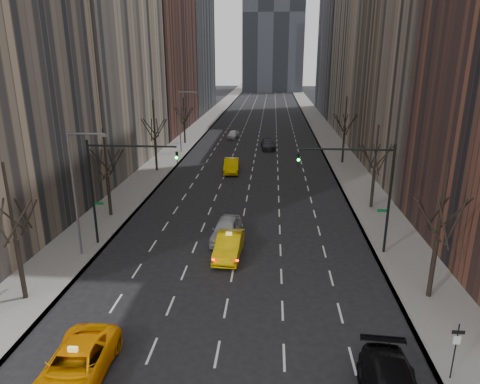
# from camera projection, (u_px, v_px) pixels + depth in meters

# --- Properties ---
(ground) EXTENTS (400.00, 400.00, 0.00)m
(ground) POSITION_uv_depth(u_px,v_px,m) (217.00, 354.00, 20.83)
(ground) COLOR black
(ground) RESTS_ON ground
(sidewalk_left) EXTENTS (4.50, 320.00, 0.15)m
(sidewalk_left) POSITION_uv_depth(u_px,v_px,m) (201.00, 126.00, 88.21)
(sidewalk_left) COLOR slate
(sidewalk_left) RESTS_ON ground
(sidewalk_right) EXTENTS (4.50, 320.00, 0.15)m
(sidewalk_right) POSITION_uv_depth(u_px,v_px,m) (321.00, 128.00, 86.44)
(sidewalk_right) COLOR slate
(sidewalk_right) RESTS_ON ground
(bld_left_far) EXTENTS (14.00, 28.00, 44.00)m
(bld_left_far) POSITION_uv_depth(u_px,v_px,m) (144.00, 10.00, 78.43)
(bld_left_far) COLOR brown
(bld_left_far) RESTS_ON ground
(tree_lw_a) EXTENTS (3.36, 3.50, 8.28)m
(tree_lw_a) POSITION_uv_depth(u_px,v_px,m) (16.00, 240.00, 24.32)
(tree_lw_a) COLOR black
(tree_lw_a) RESTS_ON ground
(tree_lw_b) EXTENTS (3.36, 3.50, 7.82)m
(tree_lw_b) POSITION_uv_depth(u_px,v_px,m) (107.00, 177.00, 37.67)
(tree_lw_b) COLOR black
(tree_lw_b) RESTS_ON ground
(tree_lw_c) EXTENTS (3.36, 3.50, 8.74)m
(tree_lw_c) POSITION_uv_depth(u_px,v_px,m) (155.00, 140.00, 52.78)
(tree_lw_c) COLOR black
(tree_lw_c) RESTS_ON ground
(tree_lw_d) EXTENTS (3.36, 3.50, 7.36)m
(tree_lw_d) POSITION_uv_depth(u_px,v_px,m) (184.00, 122.00, 70.03)
(tree_lw_d) COLOR black
(tree_lw_d) RESTS_ON ground
(tree_rw_a) EXTENTS (3.36, 3.50, 8.28)m
(tree_rw_a) POSITION_uv_depth(u_px,v_px,m) (437.00, 239.00, 24.49)
(tree_rw_a) COLOR black
(tree_rw_a) RESTS_ON ground
(tree_rw_b) EXTENTS (3.36, 3.50, 7.82)m
(tree_rw_b) POSITION_uv_depth(u_px,v_px,m) (374.00, 170.00, 39.74)
(tree_rw_b) COLOR black
(tree_rw_b) RESTS_ON ground
(tree_rw_c) EXTENTS (3.36, 3.50, 8.74)m
(tree_rw_c) POSITION_uv_depth(u_px,v_px,m) (344.00, 134.00, 56.75)
(tree_rw_c) COLOR black
(tree_rw_c) RESTS_ON ground
(traffic_mast_left) EXTENTS (6.69, 0.39, 8.00)m
(traffic_mast_left) POSITION_uv_depth(u_px,v_px,m) (113.00, 176.00, 31.22)
(traffic_mast_left) COLOR black
(traffic_mast_left) RESTS_ON ground
(traffic_mast_right) EXTENTS (6.69, 0.39, 8.00)m
(traffic_mast_right) POSITION_uv_depth(u_px,v_px,m) (367.00, 181.00, 29.91)
(traffic_mast_right) COLOR black
(traffic_mast_right) RESTS_ON ground
(streetlight_near) EXTENTS (2.83, 0.22, 9.00)m
(streetlight_near) POSITION_uv_depth(u_px,v_px,m) (78.00, 182.00, 29.41)
(streetlight_near) COLOR slate
(streetlight_near) RESTS_ON ground
(streetlight_far) EXTENTS (2.83, 0.22, 9.00)m
(streetlight_far) POSITION_uv_depth(u_px,v_px,m) (182.00, 115.00, 62.67)
(streetlight_far) COLOR slate
(streetlight_far) RESTS_ON ground
(sign_post) EXTENTS (0.55, 0.06, 2.80)m
(sign_post) POSITION_uv_depth(u_px,v_px,m) (456.00, 347.00, 18.56)
(sign_post) COLOR black
(sign_post) RESTS_ON ground
(taxi_suv) EXTENTS (2.80, 5.79, 1.59)m
(taxi_suv) POSITION_uv_depth(u_px,v_px,m) (75.00, 367.00, 18.84)
(taxi_suv) COLOR #FF9D05
(taxi_suv) RESTS_ON ground
(taxi_sedan) EXTENTS (1.97, 5.07, 1.65)m
(taxi_sedan) POSITION_uv_depth(u_px,v_px,m) (229.00, 246.00, 30.81)
(taxi_sedan) COLOR #EBBE04
(taxi_sedan) RESTS_ON ground
(silver_sedan_ahead) EXTENTS (2.41, 5.16, 1.71)m
(silver_sedan_ahead) POSITION_uv_depth(u_px,v_px,m) (226.00, 229.00, 33.60)
(silver_sedan_ahead) COLOR #A5A7AD
(silver_sedan_ahead) RESTS_ON ground
(far_taxi) EXTENTS (2.03, 5.18, 1.68)m
(far_taxi) POSITION_uv_depth(u_px,v_px,m) (231.00, 166.00, 53.33)
(far_taxi) COLOR #DFB504
(far_taxi) RESTS_ON ground
(far_suv_grey) EXTENTS (2.54, 5.22, 1.46)m
(far_suv_grey) POSITION_uv_depth(u_px,v_px,m) (268.00, 144.00, 66.69)
(far_suv_grey) COLOR #323338
(far_suv_grey) RESTS_ON ground
(far_car_white) EXTENTS (2.14, 4.26, 1.39)m
(far_car_white) POSITION_uv_depth(u_px,v_px,m) (233.00, 134.00, 75.47)
(far_car_white) COLOR white
(far_car_white) RESTS_ON ground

